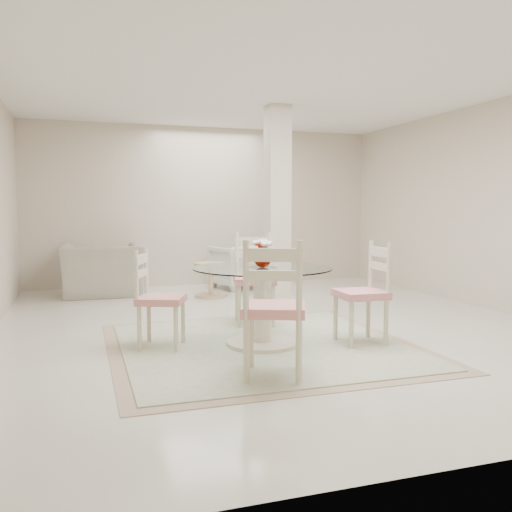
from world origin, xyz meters
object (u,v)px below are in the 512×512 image
object	(u,v)px
dining_chair_west	(154,291)
dining_chair_south	(273,299)
dining_chair_north	(254,271)
side_table	(211,281)
armchair_white	(238,266)
dining_table	(262,306)
red_vase	(263,254)
dining_chair_east	(367,285)
column	(277,206)
recliner_taupe	(102,270)

from	to	relation	value
dining_chair_west	dining_chair_south	size ratio (longest dim) A/B	0.86
dining_chair_north	side_table	world-z (taller)	dining_chair_north
dining_chair_north	armchair_white	xyz separation A→B (m)	(0.61, 2.77, -0.24)
dining_table	dining_chair_south	xyz separation A→B (m)	(-0.25, -1.00, 0.24)
red_vase	dining_chair_east	world-z (taller)	dining_chair_east
dining_chair_west	armchair_white	size ratio (longest dim) A/B	1.32
dining_chair_north	armchair_white	world-z (taller)	dining_chair_north
red_vase	armchair_white	xyz separation A→B (m)	(0.84, 3.77, -0.53)
column	dining_chair_east	size ratio (longest dim) A/B	2.47
side_table	dining_table	bearing A→B (deg)	-93.78
dining_chair_east	dining_chair_north	distance (m)	1.44
dining_chair_east	recliner_taupe	xyz separation A→B (m)	(-2.33, 3.86, -0.18)
recliner_taupe	dining_chair_south	bearing A→B (deg)	103.86
column	dining_chair_east	bearing A→B (deg)	-88.86
dining_chair_west	dining_chair_south	xyz separation A→B (m)	(0.74, -1.24, 0.09)
red_vase	dining_chair_north	distance (m)	1.06
dining_chair_east	armchair_white	distance (m)	4.00
column	recliner_taupe	size ratio (longest dim) A/B	2.24
dining_table	dining_chair_east	bearing A→B (deg)	-12.60
dining_chair_west	dining_chair_south	distance (m)	1.45
dining_table	dining_chair_east	distance (m)	1.04
dining_table	armchair_white	bearing A→B (deg)	77.38
red_vase	armchair_white	size ratio (longest dim) A/B	0.33
dining_chair_north	recliner_taupe	xyz separation A→B (m)	(-1.57, 2.64, -0.21)
column	dining_chair_north	size ratio (longest dim) A/B	2.37
dining_chair_east	dining_chair_north	size ratio (longest dim) A/B	0.96
dining_table	side_table	xyz separation A→B (m)	(0.20, 2.99, -0.15)
dining_table	dining_chair_north	bearing A→B (deg)	76.70
dining_table	armchair_white	xyz separation A→B (m)	(0.84, 3.77, -0.03)
dining_chair_west	recliner_taupe	size ratio (longest dim) A/B	0.86
red_vase	dining_chair_west	distance (m)	1.07
dining_chair_south	red_vase	bearing A→B (deg)	-81.48
dining_table	dining_chair_east	size ratio (longest dim) A/B	1.20
dining_chair_south	dining_chair_west	bearing A→B (deg)	-36.65
red_vase	dining_chair_west	world-z (taller)	dining_chair_west
column	dining_chair_west	world-z (taller)	column
dining_table	dining_chair_south	distance (m)	1.05
dining_chair_west	armchair_white	xyz separation A→B (m)	(1.83, 3.52, -0.19)
column	dining_table	distance (m)	2.56
column	armchair_white	distance (m)	1.88
dining_chair_east	dining_chair_south	size ratio (longest dim) A/B	0.92
red_vase	side_table	xyz separation A→B (m)	(0.20, 2.99, -0.65)
dining_table	armchair_white	distance (m)	3.86
column	dining_chair_south	size ratio (longest dim) A/B	2.26
recliner_taupe	side_table	distance (m)	1.67
dining_table	recliner_taupe	world-z (taller)	recliner_taupe
column	recliner_taupe	world-z (taller)	column
column	dining_chair_south	world-z (taller)	column
dining_chair_south	recliner_taupe	size ratio (longest dim) A/B	0.99
recliner_taupe	armchair_white	size ratio (longest dim) A/B	1.54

